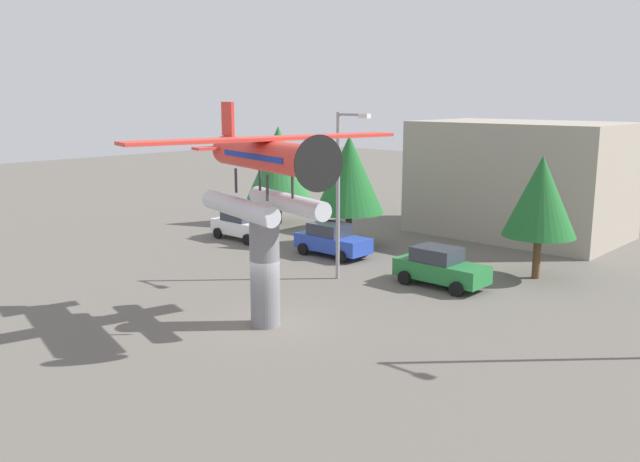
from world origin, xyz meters
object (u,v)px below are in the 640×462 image
Objects in this scene: floatplane_monument at (265,169)px; car_far_green at (440,267)px; car_near_white at (243,225)px; tree_east at (349,174)px; car_mid_blue at (332,240)px; tree_center_back at (541,196)px; streetlight_primary at (341,184)px; tree_west at (279,162)px; storefront_building at (520,179)px; display_pedestal at (265,271)px.

car_far_green is at bearing 92.92° from floatplane_monument.
car_near_white is 1.00× the size of car_far_green.
tree_east is (-8.27, 3.40, 3.25)m from car_far_green.
floatplane_monument is 16.45m from car_near_white.
tree_center_back reaches higher than car_mid_blue.
tree_east is (-0.83, 2.36, 3.25)m from car_mid_blue.
streetlight_primary reaches higher than car_near_white.
tree_west is (-14.54, 14.60, -1.76)m from floatplane_monument.
streetlight_primary is 15.35m from storefront_building.
storefront_building is 15.43m from tree_west.
tree_west is 8.34m from tree_east.
tree_east is at bearing 117.36° from display_pedestal.
streetlight_primary reaches higher than car_mid_blue.
tree_center_back is at bearing 85.70° from floatplane_monument.
car_far_green is 5.83m from streetlight_primary.
floatplane_monument is 10.40m from car_far_green.
tree_center_back is (18.91, -1.45, -0.22)m from tree_west.
storefront_building is (1.22, 15.27, -1.03)m from streetlight_primary.
car_mid_blue is 7.51m from car_far_green.
floatplane_monument reaches higher than tree_east.
floatplane_monument reaches higher than storefront_building.
car_near_white is 17.43m from tree_center_back.
car_mid_blue is at bearing -70.62° from tree_east.
car_far_green is 17.55m from tree_west.
streetlight_primary reaches higher than storefront_building.
car_near_white is at bearing 177.53° from car_far_green.
storefront_building is at bearing 106.77° from floatplane_monument.
car_near_white is 0.35× the size of storefront_building.
tree_west is (-14.41, 14.57, 2.01)m from display_pedestal.
display_pedestal is at bearing -37.80° from car_near_white.
storefront_building reaches higher than car_far_green.
floatplane_monument is at bearing -45.13° from tree_west.
tree_center_back is at bearing -4.39° from tree_west.
floatplane_monument reaches higher than car_mid_blue.
tree_east is at bearing -119.49° from storefront_building.
floatplane_monument is at bearing -60.41° from car_mid_blue.
floatplane_monument is at bearing -37.60° from car_near_white.
tree_east is at bearing 131.86° from floatplane_monument.
car_near_white is 0.54× the size of streetlight_primary.
tree_center_back reaches higher than car_far_green.
storefront_building is 10.41m from tree_center_back.
streetlight_primary reaches higher than tree_west.
streetlight_primary reaches higher than tree_east.
car_near_white is 17.08m from storefront_building.
storefront_building reaches higher than display_pedestal.
floatplane_monument is at bearing -14.09° from display_pedestal.
car_mid_blue and car_far_green have the same top height.
tree_east is at bearing 127.29° from streetlight_primary.
floatplane_monument is 1.59× the size of tree_west.
streetlight_primary is 9.21m from tree_center_back.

